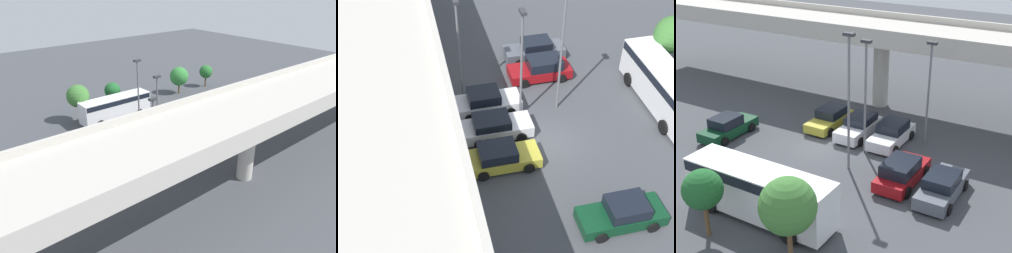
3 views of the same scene
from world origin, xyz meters
TOP-DOWN VIEW (x-y plane):
  - ground_plane at (0.00, 0.00)m, footprint 117.38×117.38m
  - highway_overpass at (0.00, 9.93)m, footprint 56.13×7.05m
  - parked_car_0 at (-7.03, -1.70)m, footprint 2.12×4.76m
  - parked_car_1 at (-1.29, 3.71)m, footprint 2.14×4.55m
  - parked_car_2 at (1.48, 3.43)m, footprint 2.12×4.53m
  - parked_car_3 at (4.18, 3.50)m, footprint 2.19×4.63m
  - parked_car_4 at (7.15, -1.33)m, footprint 2.25×4.70m
  - parked_car_5 at (9.88, -1.61)m, footprint 2.15×4.79m
  - shuttle_bus at (1.92, -8.57)m, footprint 8.96×2.58m
  - lamp_post_near_aisle at (3.35, -1.38)m, footprint 0.70×0.35m
  - lamp_post_mid_lot at (3.06, 1.36)m, footprint 0.70×0.35m
  - lamp_post_by_overpass at (6.24, 4.89)m, footprint 0.70×0.35m
  - tree_front_far_right at (5.67, -10.87)m, footprint 2.74×2.74m

SIDE VIEW (x-z plane):
  - ground_plane at x=0.00m, z-range 0.00..0.00m
  - parked_car_1 at x=-1.29m, z-range -0.05..1.51m
  - parked_car_5 at x=9.88m, z-range -0.06..1.55m
  - parked_car_2 at x=1.48m, z-range -0.04..1.53m
  - parked_car_0 at x=-7.03m, z-range -0.08..1.57m
  - parked_car_3 at x=4.18m, z-range -0.07..1.60m
  - parked_car_4 at x=7.15m, z-range -0.05..1.62m
  - shuttle_bus at x=1.92m, z-range 0.29..3.23m
  - tree_front_far_right at x=5.67m, z-range 0.95..5.61m
  - lamp_post_by_overpass at x=6.24m, z-range 0.68..8.25m
  - lamp_post_mid_lot at x=3.06m, z-range 0.69..8.73m
  - lamp_post_near_aisle at x=3.35m, z-range 0.71..9.78m
  - highway_overpass at x=0.00m, z-range 2.51..10.05m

